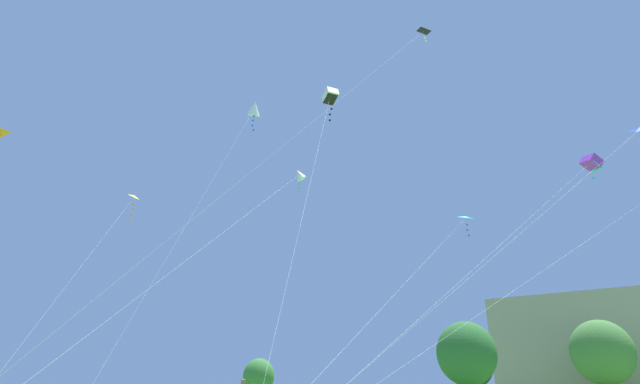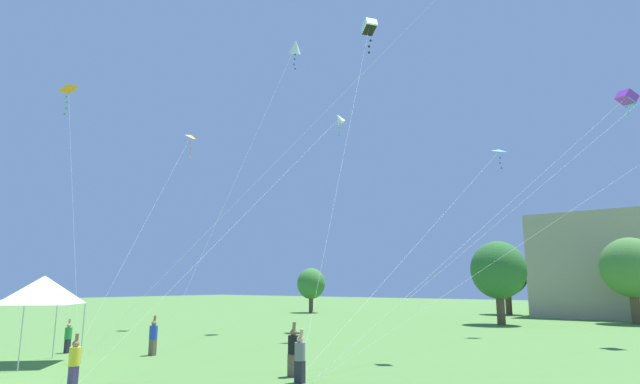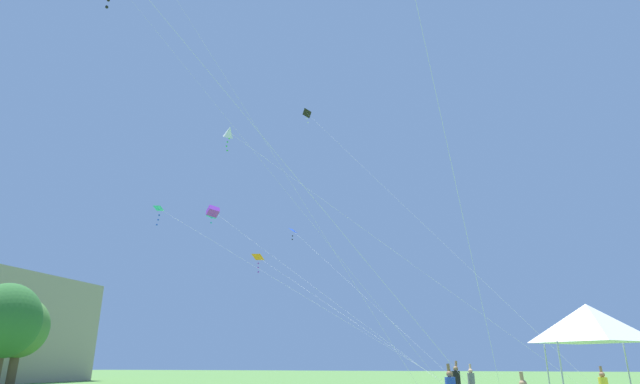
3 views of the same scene
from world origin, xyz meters
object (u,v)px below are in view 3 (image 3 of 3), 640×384
object	(u,v)px
kite_purple_box_0	(213,212)
kite_blue_delta_8	(294,232)
festival_tent	(589,323)
person_grey_shirt	(472,382)
kite_black_delta_4	(310,117)
kite_white_diamond_3	(230,133)
kite_orange_delta_1	(259,258)
kite_cyan_delta_2	(161,210)
person_black_shirt	(457,381)

from	to	relation	value
kite_purple_box_0	kite_blue_delta_8	world-z (taller)	kite_purple_box_0
festival_tent	person_grey_shirt	world-z (taller)	festival_tent
kite_black_delta_4	festival_tent	bearing A→B (deg)	-136.14
kite_purple_box_0	kite_black_delta_4	size ratio (longest dim) A/B	1.04
person_grey_shirt	kite_black_delta_4	size ratio (longest dim) A/B	0.09
kite_white_diamond_3	kite_blue_delta_8	size ratio (longest dim) A/B	1.25
festival_tent	person_grey_shirt	xyz separation A→B (m)	(11.87, 3.69, -2.29)
kite_orange_delta_1	kite_cyan_delta_2	world-z (taller)	kite_cyan_delta_2
festival_tent	kite_cyan_delta_2	xyz separation A→B (m)	(12.86, 25.04, 9.64)
kite_blue_delta_8	kite_orange_delta_1	bearing A→B (deg)	86.55
kite_white_diamond_3	kite_black_delta_4	distance (m)	11.06
person_black_shirt	kite_cyan_delta_2	world-z (taller)	kite_cyan_delta_2
kite_orange_delta_1	kite_cyan_delta_2	size ratio (longest dim) A/B	0.81
kite_purple_box_0	kite_black_delta_4	xyz separation A→B (m)	(-6.67, -11.12, 4.95)
kite_white_diamond_3	kite_purple_box_0	bearing A→B (deg)	29.14
kite_purple_box_0	kite_cyan_delta_2	world-z (taller)	kite_purple_box_0
kite_purple_box_0	kite_orange_delta_1	world-z (taller)	kite_purple_box_0
kite_orange_delta_1	kite_black_delta_4	xyz separation A→B (m)	(-9.10, -7.38, 8.98)
person_black_shirt	kite_purple_box_0	size ratio (longest dim) A/B	0.09
festival_tent	person_grey_shirt	size ratio (longest dim) A/B	2.05
kite_white_diamond_3	kite_blue_delta_8	distance (m)	18.37
kite_white_diamond_3	kite_cyan_delta_2	bearing A→B (deg)	49.10
person_grey_shirt	kite_orange_delta_1	xyz separation A→B (m)	(11.63, 17.53, 10.14)
kite_white_diamond_3	kite_black_delta_4	bearing A→B (deg)	-13.19
kite_orange_delta_1	person_black_shirt	bearing A→B (deg)	-126.99
kite_orange_delta_1	kite_blue_delta_8	xyz separation A→B (m)	(-0.21, -3.43, 2.24)
festival_tent	kite_white_diamond_3	size ratio (longest dim) A/B	0.21
person_black_shirt	person_grey_shirt	world-z (taller)	person_black_shirt
kite_black_delta_4	kite_purple_box_0	bearing A→B (deg)	59.05
festival_tent	person_black_shirt	distance (m)	11.98
kite_black_delta_4	person_grey_shirt	bearing A→B (deg)	-104.02
person_grey_shirt	kite_blue_delta_8	bearing A→B (deg)	73.13
festival_tent	kite_cyan_delta_2	size ratio (longest dim) A/B	0.17
festival_tent	person_black_shirt	bearing A→B (deg)	22.35
person_grey_shirt	kite_purple_box_0	distance (m)	27.16
person_grey_shirt	kite_white_diamond_3	bearing A→B (deg)	141.05
kite_orange_delta_1	kite_black_delta_4	size ratio (longest dim) A/B	0.87
festival_tent	kite_cyan_delta_2	world-z (taller)	kite_cyan_delta_2
person_grey_shirt	kite_white_diamond_3	distance (m)	19.61
festival_tent	kite_orange_delta_1	size ratio (longest dim) A/B	0.21
kite_orange_delta_1	kite_black_delta_4	world-z (taller)	kite_black_delta_4
person_black_shirt	kite_black_delta_4	bearing A→B (deg)	78.62
kite_orange_delta_1	kite_white_diamond_3	bearing A→B (deg)	-164.29
person_grey_shirt	kite_blue_delta_8	world-z (taller)	kite_blue_delta_8
festival_tent	kite_cyan_delta_2	bearing A→B (deg)	62.81
kite_black_delta_4	kite_cyan_delta_2	bearing A→B (deg)	97.84
kite_black_delta_4	kite_orange_delta_1	bearing A→B (deg)	39.04
person_black_shirt	kite_cyan_delta_2	xyz separation A→B (m)	(1.97, 20.56, 11.86)
person_black_shirt	person_grey_shirt	xyz separation A→B (m)	(0.98, -0.79, -0.08)
kite_orange_delta_1	kite_blue_delta_8	bearing A→B (deg)	-93.45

